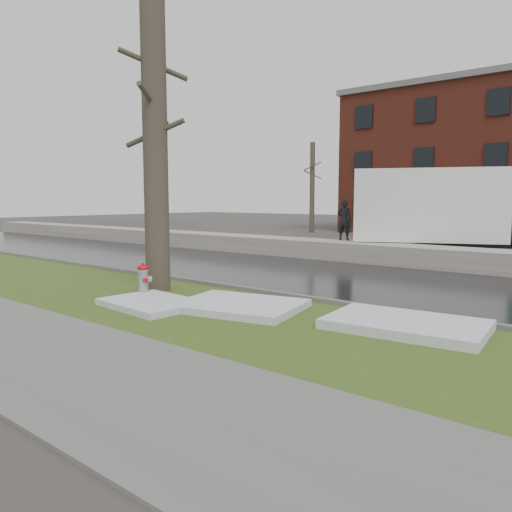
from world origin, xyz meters
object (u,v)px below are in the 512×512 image
Objects in this scene: fire_hydrant at (143,279)px; box_truck at (458,212)px; tree at (155,137)px; worker at (344,220)px.

box_truck is at bearing 93.01° from fire_hydrant.
tree reaches higher than box_truck.
fire_hydrant is 0.51× the size of worker.
fire_hydrant is at bearing -60.58° from tree.
tree is at bearing 137.48° from fire_hydrant.
fire_hydrant is 0.11× the size of tree.
tree is at bearing -132.98° from box_truck.
worker is at bearing 110.28° from fire_hydrant.
tree is at bearing 77.31° from worker.
worker is (0.08, 9.69, -2.43)m from tree.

